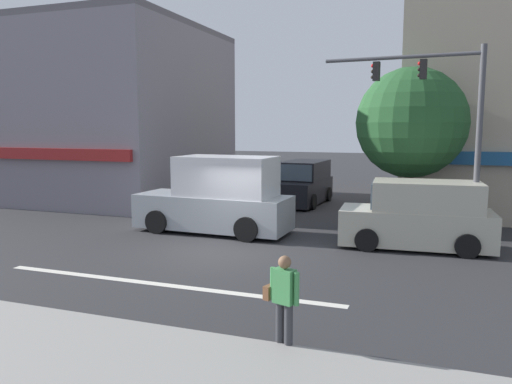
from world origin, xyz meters
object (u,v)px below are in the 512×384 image
(street_tree, at_px, (411,123))
(van_parked_curbside, at_px, (304,184))
(utility_pole_near_left, at_px, (86,117))
(van_waiting_far, at_px, (419,216))
(traffic_light_mast, at_px, (445,114))
(box_truck_crossing_rightbound, at_px, (218,198))
(pedestrian_foreground_with_bag, at_px, (283,297))

(street_tree, bearing_deg, van_parked_curbside, 139.76)
(utility_pole_near_left, xyz_separation_m, van_waiting_far, (14.07, -2.11, -3.18))
(traffic_light_mast, height_order, van_parked_curbside, traffic_light_mast)
(street_tree, height_order, box_truck_crossing_rightbound, street_tree)
(street_tree, bearing_deg, pedestrian_foreground_with_bag, -96.93)
(utility_pole_near_left, height_order, van_parked_curbside, utility_pole_near_left)
(van_waiting_far, distance_m, pedestrian_foreground_with_bag, 8.63)
(street_tree, relative_size, traffic_light_mast, 0.96)
(van_parked_curbside, relative_size, pedestrian_foreground_with_bag, 2.80)
(street_tree, xyz_separation_m, traffic_light_mast, (1.12, -2.86, 0.25))
(box_truck_crossing_rightbound, xyz_separation_m, pedestrian_foreground_with_bag, (4.97, -8.45, -0.30))
(van_parked_curbside, bearing_deg, box_truck_crossing_rightbound, -99.16)
(street_tree, relative_size, van_parked_curbside, 1.27)
(box_truck_crossing_rightbound, xyz_separation_m, van_parked_curbside, (1.22, 7.60, -0.25))
(traffic_light_mast, bearing_deg, pedestrian_foreground_with_bag, -106.05)
(traffic_light_mast, relative_size, van_waiting_far, 1.32)
(van_waiting_far, bearing_deg, utility_pole_near_left, 171.48)
(van_parked_curbside, distance_m, van_waiting_far, 9.48)
(street_tree, height_order, pedestrian_foreground_with_bag, street_tree)
(utility_pole_near_left, bearing_deg, van_parked_curbside, 33.20)
(van_waiting_far, bearing_deg, pedestrian_foreground_with_bag, -102.72)
(utility_pole_near_left, xyz_separation_m, box_truck_crossing_rightbound, (7.21, -2.08, -2.93))
(box_truck_crossing_rightbound, distance_m, van_waiting_far, 6.87)
(utility_pole_near_left, relative_size, van_parked_curbside, 1.72)
(utility_pole_near_left, bearing_deg, street_tree, 4.83)
(van_parked_curbside, xyz_separation_m, pedestrian_foreground_with_bag, (3.74, -16.05, -0.05))
(van_parked_curbside, bearing_deg, pedestrian_foreground_with_bag, -76.88)
(box_truck_crossing_rightbound, distance_m, van_parked_curbside, 7.70)
(box_truck_crossing_rightbound, bearing_deg, pedestrian_foreground_with_bag, -59.56)
(traffic_light_mast, bearing_deg, van_waiting_far, -147.98)
(traffic_light_mast, bearing_deg, utility_pole_near_left, 173.37)
(street_tree, xyz_separation_m, pedestrian_foreground_with_bag, (-1.42, -11.68, -2.97))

